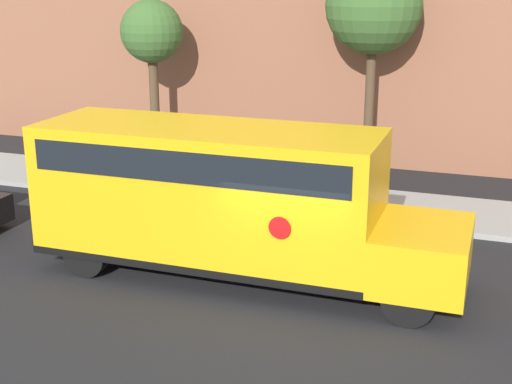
% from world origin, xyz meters
% --- Properties ---
extents(ground_plane, '(60.00, 60.00, 0.00)m').
position_xyz_m(ground_plane, '(0.00, 0.00, 0.00)').
color(ground_plane, black).
extents(sidewalk_strip, '(44.00, 3.00, 0.15)m').
position_xyz_m(sidewalk_strip, '(0.00, 6.50, 0.07)').
color(sidewalk_strip, '#9E9E99').
rests_on(sidewalk_strip, ground).
extents(building_backdrop, '(32.00, 4.00, 10.79)m').
position_xyz_m(building_backdrop, '(0.00, 13.00, 5.40)').
color(building_backdrop, '#935B42').
rests_on(building_backdrop, ground).
extents(school_bus, '(9.09, 2.57, 3.25)m').
position_xyz_m(school_bus, '(-1.72, 0.96, 1.84)').
color(school_bus, yellow).
rests_on(school_bus, ground).
extents(tree_near_sidewalk, '(2.98, 2.98, 6.86)m').
position_xyz_m(tree_near_sidewalk, '(-0.33, 9.97, 5.32)').
color(tree_near_sidewalk, brown).
rests_on(tree_near_sidewalk, ground).
extents(tree_far_sidewalk, '(2.10, 2.10, 5.50)m').
position_xyz_m(tree_far_sidewalk, '(-7.63, 9.36, 4.34)').
color(tree_far_sidewalk, brown).
rests_on(tree_far_sidewalk, ground).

